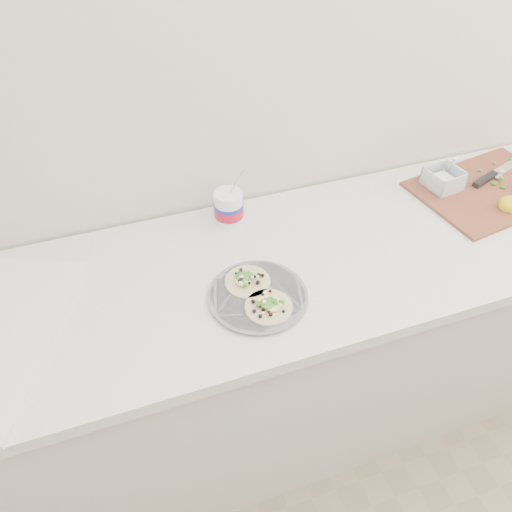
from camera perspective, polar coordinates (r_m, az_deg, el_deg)
name	(u,v)px	position (r m, az deg, el deg)	size (l,w,h in m)	color
counter	(281,349)	(1.81, 2.83, -10.59)	(2.44, 0.66, 0.90)	beige
taco_plate	(258,294)	(1.35, 0.20, -4.35)	(0.27, 0.27, 0.04)	slate
tub	(230,205)	(1.57, -3.04, 5.86)	(0.09, 0.09, 0.21)	white
cutboard	(485,186)	(1.90, 24.75, 7.33)	(0.55, 0.42, 0.08)	brown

